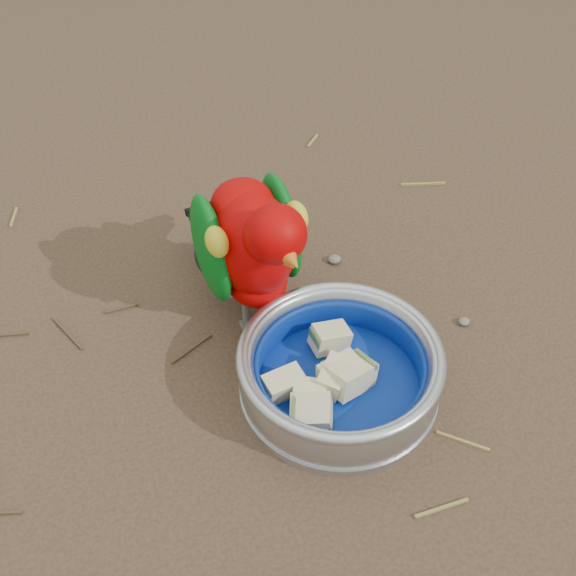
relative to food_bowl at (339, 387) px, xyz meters
name	(u,v)px	position (x,y,z in m)	size (l,w,h in m)	color
ground	(295,402)	(-0.05, 0.01, -0.01)	(60.00, 60.00, 0.00)	#493325
food_bowl	(339,387)	(0.00, 0.00, 0.00)	(0.21, 0.21, 0.02)	#B2B2BA
bowl_wall	(340,369)	(0.00, 0.00, 0.03)	(0.21, 0.21, 0.04)	#B2B2BA
fruit_wedges	(340,373)	(0.00, 0.00, 0.02)	(0.12, 0.12, 0.03)	beige
lory_parrot	(253,254)	(-0.04, 0.14, 0.09)	(0.11, 0.23, 0.19)	#A90101
ground_debris	(299,351)	(-0.02, 0.07, -0.01)	(0.90, 0.80, 0.01)	olive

